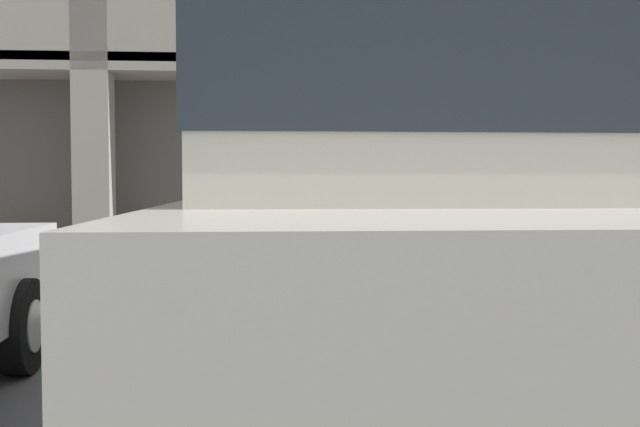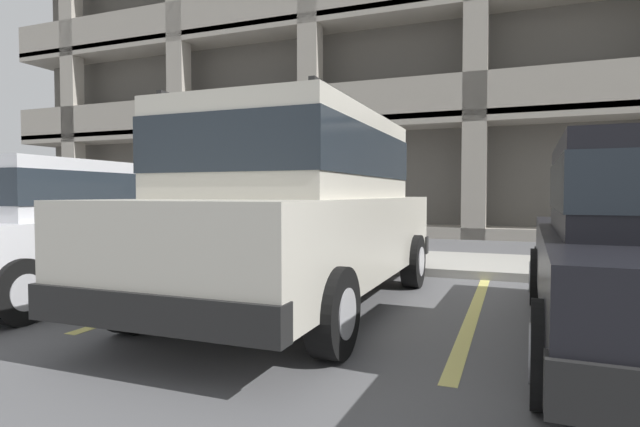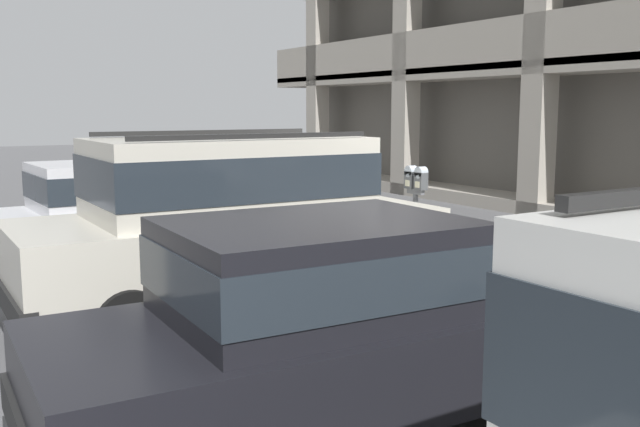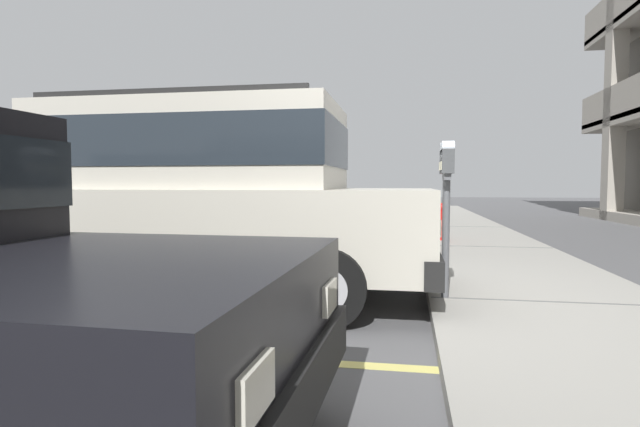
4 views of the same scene
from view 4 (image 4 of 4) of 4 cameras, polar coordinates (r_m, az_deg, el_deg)
name	(u,v)px [view 4 (image 4 of 4)]	position (r m, az deg, el deg)	size (l,w,h in m)	color
ground_plane	(407,314)	(4.87, 9.89, -11.27)	(80.00, 80.00, 0.10)	#565659
sidewalk	(554,309)	(5.02, 25.14, -9.81)	(40.00, 2.20, 0.12)	#9E9B93
parking_stall_lines	(201,355)	(3.66, -13.48, -15.46)	(12.44, 4.80, 0.01)	#DBD16B
silver_suv	(201,193)	(5.33, -13.46, 2.32)	(2.03, 4.78, 2.03)	beige
red_sedan	(250,206)	(8.19, -7.97, 0.87)	(1.97, 4.55, 1.54)	silver
parking_meter_near	(447,182)	(4.77, 14.26, 3.54)	(0.35, 0.12, 1.45)	#595B60
fire_hydrant	(442,222)	(9.68, 13.76, -0.92)	(0.30, 0.30, 0.70)	red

